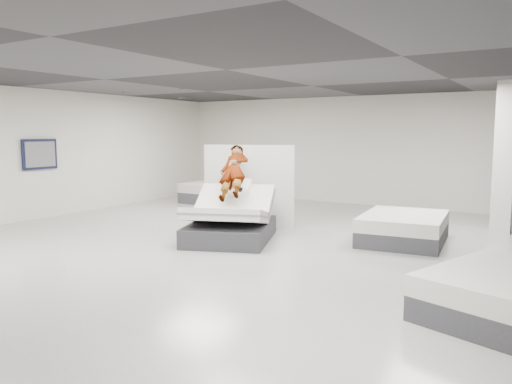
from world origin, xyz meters
TOP-DOWN VIEW (x-y plane):
  - room at (0.00, 0.00)m, footprint 14.00×14.04m
  - hero_bed at (-0.50, 0.83)m, footprint 2.16×2.46m
  - person at (-0.61, 1.12)m, footprint 1.00×1.41m
  - remote at (-0.28, 0.87)m, footprint 0.10×0.15m
  - divider_panel at (-0.90, 2.15)m, footprint 1.96×0.76m
  - flat_bed_right_far at (2.47, 2.46)m, footprint 1.68×2.13m
  - flat_bed_right_near at (4.59, -0.98)m, footprint 2.03×2.34m
  - flat_bed_left_far at (-3.69, 5.12)m, footprint 2.21×1.67m
  - column at (4.00, 4.50)m, footprint 0.40×0.40m
  - wall_poster at (-5.93, 0.50)m, footprint 0.06×0.95m

SIDE VIEW (x-z plane):
  - flat_bed_right_near at x=4.59m, z-range 0.00..0.54m
  - flat_bed_right_far at x=2.47m, z-range 0.00..0.55m
  - flat_bed_left_far at x=-3.69m, z-range 0.00..0.60m
  - hero_bed at x=-0.50m, z-range -0.20..0.97m
  - divider_panel at x=-0.90m, z-range 0.00..1.86m
  - remote at x=-0.28m, z-range 0.98..1.06m
  - person at x=-0.61m, z-range 0.46..1.94m
  - room at x=0.00m, z-range 0.00..3.20m
  - column at x=4.00m, z-range 0.00..3.20m
  - wall_poster at x=-5.93m, z-range 1.23..1.98m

